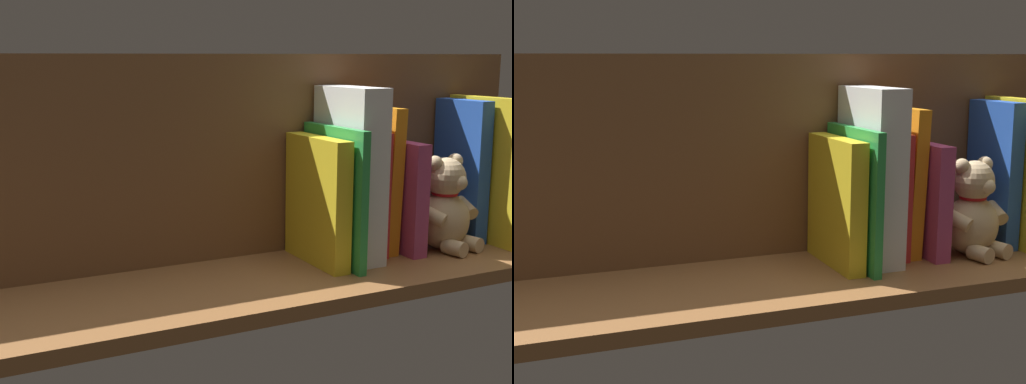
{
  "view_description": "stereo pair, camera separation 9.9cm",
  "coord_description": "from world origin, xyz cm",
  "views": [
    {
      "loc": [
        42.2,
        87.8,
        32.41
      ],
      "look_at": [
        0.0,
        0.0,
        12.91
      ],
      "focal_mm": 47.72,
      "sensor_mm": 36.0,
      "label": 1
    },
    {
      "loc": [
        33.05,
        91.64,
        32.41
      ],
      "look_at": [
        0.0,
        0.0,
        12.91
      ],
      "focal_mm": 47.72,
      "sensor_mm": 36.0,
      "label": 2
    }
  ],
  "objects": [
    {
      "name": "book_7",
      "position": [
        -11.82,
        -2.34,
        10.09
      ],
      "size": [
        2.88,
        15.66,
        20.18
      ],
      "primitive_type": "cube",
      "color": "yellow",
      "rests_on": "ground_plane"
    },
    {
      "name": "book_0",
      "position": [
        -48.4,
        -2.56,
        8.14
      ],
      "size": [
        3.07,
        15.23,
        16.33
      ],
      "primitive_type": "cube",
      "rotation": [
        0.0,
        0.02,
        0.0
      ],
      "color": "#B23F72",
      "rests_on": "ground_plane"
    },
    {
      "name": "book_2",
      "position": [
        -42.68,
        -4.28,
        12.48
      ],
      "size": [
        2.86,
        11.78,
        24.97
      ],
      "primitive_type": "cube",
      "rotation": [
        0.0,
        0.01,
        0.0
      ],
      "color": "blue",
      "rests_on": "ground_plane"
    },
    {
      "name": "shelf_back_panel",
      "position": [
        0.0,
        -11.32,
        16.39
      ],
      "size": [
        113.54,
        1.5,
        32.78
      ],
      "primitive_type": "cube",
      "color": "brown",
      "rests_on": "ground_plane"
    },
    {
      "name": "book_6",
      "position": [
        -14.38,
        -1.54,
        10.88
      ],
      "size": [
        1.33,
        17.26,
        21.75
      ],
      "primitive_type": "cube",
      "color": "green",
      "rests_on": "ground_plane"
    },
    {
      "name": "book_1",
      "position": [
        -45.53,
        -1.57,
        12.74
      ],
      "size": [
        2.12,
        17.21,
        25.48
      ],
      "primitive_type": "cube",
      "color": "yellow",
      "rests_on": "ground_plane"
    },
    {
      "name": "dictionary_thick_white",
      "position": [
        -18.04,
        -2.79,
        13.86
      ],
      "size": [
        5.09,
        14.56,
        27.72
      ],
      "primitive_type": "cube",
      "color": "white",
      "rests_on": "ground_plane"
    },
    {
      "name": "ground_plane",
      "position": [
        0.0,
        0.0,
        -1.1
      ],
      "size": [
        113.54,
        27.14,
        2.2
      ],
      "primitive_type": "cube",
      "color": "brown"
    },
    {
      "name": "teddy_bear",
      "position": [
        -35.58,
        0.15,
        7.13
      ],
      "size": [
        12.83,
        11.74,
        16.19
      ],
      "rotation": [
        0.0,
        0.0,
        0.22
      ],
      "color": "#D1B284",
      "rests_on": "ground_plane"
    },
    {
      "name": "book_5",
      "position": [
        -22.23,
        -4.44,
        10.23
      ],
      "size": [
        2.38,
        11.47,
        20.46
      ],
      "primitive_type": "cube",
      "color": "red",
      "rests_on": "ground_plane"
    },
    {
      "name": "book_3",
      "position": [
        -27.96,
        -3.29,
        9.31
      ],
      "size": [
        2.72,
        13.77,
        18.63
      ],
      "primitive_type": "cube",
      "color": "#B23F72",
      "rests_on": "ground_plane"
    },
    {
      "name": "book_4",
      "position": [
        -25.01,
        -4.7,
        12.11
      ],
      "size": [
        2.99,
        10.95,
        24.28
      ],
      "primitive_type": "cube",
      "rotation": [
        0.0,
        -0.03,
        0.0
      ],
      "color": "orange",
      "rests_on": "ground_plane"
    }
  ]
}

